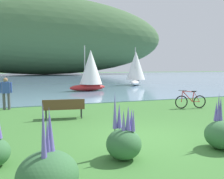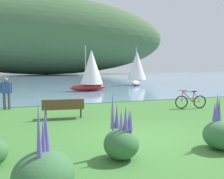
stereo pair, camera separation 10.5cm
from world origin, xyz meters
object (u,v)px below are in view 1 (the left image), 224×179
at_px(bicycle_leaning_near_bench, 190,101).
at_px(sailboat_mid_bay, 136,68).
at_px(park_bench_near_camera, 64,107).
at_px(person_at_shoreline, 6,91).
at_px(sailboat_nearest_to_shore, 90,70).

bearing_deg(bicycle_leaning_near_bench, sailboat_mid_bay, 75.43).
relative_size(park_bench_near_camera, sailboat_mid_bay, 0.40).
xyz_separation_m(person_at_shoreline, sailboat_mid_bay, (13.75, 13.25, 1.26)).
height_order(person_at_shoreline, sailboat_mid_bay, sailboat_mid_bay).
bearing_deg(sailboat_mid_bay, sailboat_nearest_to_shore, -144.10).
bearing_deg(sailboat_nearest_to_shore, bicycle_leaning_near_bench, -75.01).
relative_size(bicycle_leaning_near_bench, sailboat_mid_bay, 0.37).
xyz_separation_m(park_bench_near_camera, bicycle_leaning_near_bench, (6.94, 0.36, -0.12)).
relative_size(person_at_shoreline, sailboat_nearest_to_shore, 0.40).
distance_m(park_bench_near_camera, person_at_shoreline, 4.20).
relative_size(park_bench_near_camera, bicycle_leaning_near_bench, 1.06).
distance_m(person_at_shoreline, sailboat_nearest_to_shore, 10.49).
distance_m(bicycle_leaning_near_bench, sailboat_mid_bay, 16.80).
bearing_deg(sailboat_nearest_to_shore, person_at_shoreline, -129.26).
height_order(bicycle_leaning_near_bench, sailboat_mid_bay, sailboat_mid_bay).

